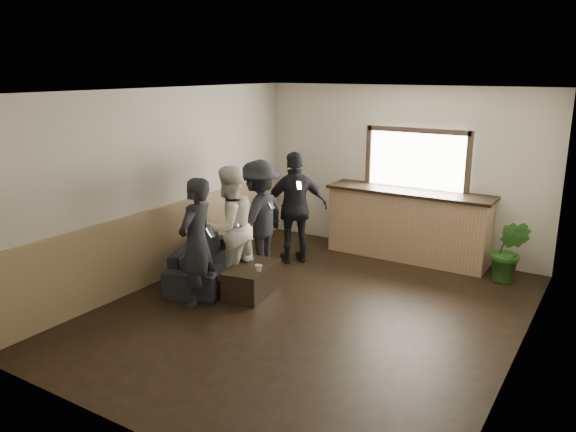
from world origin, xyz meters
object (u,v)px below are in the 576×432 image
Objects in this scene: bar_counter at (408,220)px; cup_a at (247,258)px; cup_b at (259,268)px; person_a at (197,243)px; person_b at (229,228)px; potted_plant at (509,251)px; coffee_table at (252,280)px; person_d at (296,208)px; person_c at (259,217)px; sofa at (211,261)px.

cup_a is (-1.46, -2.49, -0.19)m from bar_counter.
person_a is at bearing -136.87° from cup_b.
person_b is at bearing 174.91° from person_a.
potted_plant is at bearing 137.30° from person_b.
potted_plant is (2.74, 2.46, 0.03)m from cup_b.
coffee_table is (-1.29, -2.62, -0.44)m from bar_counter.
cup_b is 0.91m from person_a.
potted_plant reaches higher than cup_a.
person_d reaches higher than coffee_table.
person_d is at bearing -142.25° from bar_counter.
cup_a is 0.07× the size of person_a.
person_b is (-0.25, -0.07, 0.43)m from cup_a.
person_d reaches higher than person_a.
bar_counter is 2.81× the size of potted_plant.
cup_b is (-1.09, -2.74, -0.19)m from bar_counter.
bar_counter is 1.55× the size of person_c.
person_d is (-0.19, 1.48, 0.70)m from coffee_table.
cup_a is (0.70, -0.03, 0.18)m from sofa.
person_b is (-0.62, 0.17, 0.43)m from cup_b.
sofa reaches higher than cup_b.
cup_a is 0.82m from person_c.
cup_b reaches higher than coffee_table.
cup_b is at bearing -30.79° from coffee_table.
person_d is at bearing -164.60° from potted_plant.
coffee_table is (0.87, -0.16, -0.08)m from sofa.
person_d is (-0.38, 1.60, 0.45)m from cup_b.
person_c is at bearing -166.96° from person_b.
bar_counter is 27.45× the size of cup_b.
person_a is 0.73m from person_b.
potted_plant is at bearing 125.04° from person_a.
bar_counter is 2.95m from coffee_table.
sofa is (-2.16, -2.46, -0.36)m from bar_counter.
cup_a is 0.13× the size of potted_plant.
person_d is at bearing 103.52° from cup_b.
cup_a is at bearing 143.41° from coffee_table.
person_b is 0.74m from person_c.
cup_b is (1.07, -0.28, 0.17)m from sofa.
cup_a is at bearing -112.27° from sofa.
person_c is (-0.62, 0.91, 0.42)m from cup_b.
bar_counter is 2.51m from person_c.
person_d is (0.21, 2.16, 0.04)m from person_a.
sofa is 2.09× the size of coffee_table.
person_a is 0.96× the size of person_d.
person_c is (0.45, 0.63, 0.59)m from sofa.
bar_counter is 2.96m from cup_b.
sofa is at bearing 177.23° from cup_a.
coffee_table is 0.51× the size of person_b.
bar_counter is at bearing -60.73° from sofa.
person_c reaches higher than cup_b.
cup_b is 1.18m from person_c.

